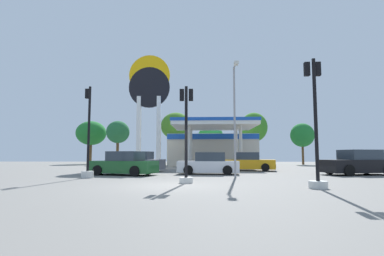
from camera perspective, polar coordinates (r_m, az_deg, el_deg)
The scene contains 18 objects.
ground_plane at distance 13.09m, azimuth -4.19°, elevation -10.94°, with size 90.00×90.00×0.00m, color slate.
gas_station at distance 36.05m, azimuth 3.94°, elevation -3.70°, with size 10.60×13.17×4.75m.
station_pole_sign at distance 31.13m, azimuth -8.22°, elevation 6.18°, with size 4.25×0.56×11.69m.
car_0 at distance 24.61m, azimuth -10.60°, elevation -6.49°, with size 4.68×2.62×1.59m.
car_1 at distance 25.36m, azimuth 10.87°, elevation -6.50°, with size 4.56×2.67×1.53m.
car_2 at distance 22.62m, azimuth 29.30°, elevation -5.96°, with size 4.93×2.92×1.66m.
car_3 at distance 20.50m, azimuth 3.24°, elevation -6.97°, with size 4.28×2.14×1.49m.
car_4 at distance 20.04m, azimuth -12.98°, elevation -6.82°, with size 4.64×2.90×1.55m.
traffic_signal_0 at distance 12.86m, azimuth 22.73°, elevation -1.87°, with size 0.72×0.72×5.23m.
traffic_signal_1 at distance 18.18m, azimuth -19.38°, elevation -4.22°, with size 0.68×0.70×5.32m.
traffic_signal_2 at distance 14.10m, azimuth -1.12°, elevation -2.51°, with size 0.65×0.67×4.60m.
tree_0 at distance 46.53m, azimuth -18.82°, elevation -0.96°, with size 4.37×4.37×6.33m.
tree_1 at distance 42.80m, azimuth -14.06°, elevation -0.81°, with size 3.21×3.21×6.07m.
tree_2 at distance 41.53m, azimuth -3.13°, elevation 0.38°, with size 4.19×4.19×7.23m.
tree_3 at distance 43.67m, azimuth 3.61°, elevation -1.71°, with size 3.75×3.75×5.63m.
tree_4 at distance 44.54m, azimuth 11.80°, elevation 0.13°, with size 3.95×3.95×7.53m.
tree_5 at distance 43.16m, azimuth 20.43°, elevation -1.31°, with size 3.17×3.17×5.62m.
corner_streetlamp at distance 17.42m, azimuth 8.24°, elevation 3.60°, with size 0.24×1.48×6.54m.
Camera 1 is at (1.44, -12.95, 1.31)m, focal length 27.74 mm.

